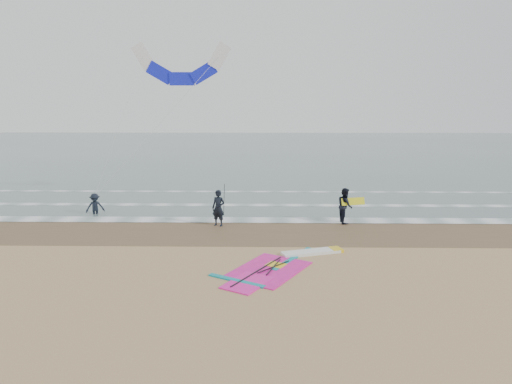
{
  "coord_description": "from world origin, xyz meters",
  "views": [
    {
      "loc": [
        0.19,
        -15.92,
        6.2
      ],
      "look_at": [
        -0.18,
        5.0,
        2.2
      ],
      "focal_mm": 32.0,
      "sensor_mm": 36.0,
      "label": 1
    }
  ],
  "objects_px": {
    "windsurf_rig": "(282,265)",
    "surf_kite": "(181,68)",
    "person_walking": "(345,206)",
    "person_wading": "(95,201)",
    "person_standing": "(218,208)"
  },
  "relations": [
    {
      "from": "person_walking",
      "to": "person_wading",
      "type": "height_order",
      "value": "person_walking"
    },
    {
      "from": "person_wading",
      "to": "surf_kite",
      "type": "height_order",
      "value": "surf_kite"
    },
    {
      "from": "person_walking",
      "to": "person_wading",
      "type": "relative_size",
      "value": 1.2
    },
    {
      "from": "person_wading",
      "to": "surf_kite",
      "type": "xyz_separation_m",
      "value": [
        4.44,
        4.33,
        7.72
      ]
    },
    {
      "from": "windsurf_rig",
      "to": "surf_kite",
      "type": "relative_size",
      "value": 0.6
    },
    {
      "from": "windsurf_rig",
      "to": "person_walking",
      "type": "relative_size",
      "value": 2.89
    },
    {
      "from": "windsurf_rig",
      "to": "person_standing",
      "type": "xyz_separation_m",
      "value": [
        -3.08,
        5.97,
        0.91
      ]
    },
    {
      "from": "person_standing",
      "to": "person_wading",
      "type": "bearing_deg",
      "value": -177.22
    },
    {
      "from": "person_standing",
      "to": "person_wading",
      "type": "relative_size",
      "value": 1.2
    },
    {
      "from": "person_walking",
      "to": "surf_kite",
      "type": "relative_size",
      "value": 0.21
    },
    {
      "from": "person_standing",
      "to": "surf_kite",
      "type": "xyz_separation_m",
      "value": [
        -2.89,
        6.69,
        7.57
      ]
    },
    {
      "from": "windsurf_rig",
      "to": "person_walking",
      "type": "distance_m",
      "value": 7.65
    },
    {
      "from": "person_standing",
      "to": "person_wading",
      "type": "distance_m",
      "value": 7.71
    },
    {
      "from": "person_walking",
      "to": "person_wading",
      "type": "distance_m",
      "value": 14.1
    },
    {
      "from": "person_wading",
      "to": "person_standing",
      "type": "bearing_deg",
      "value": -40.46
    }
  ]
}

